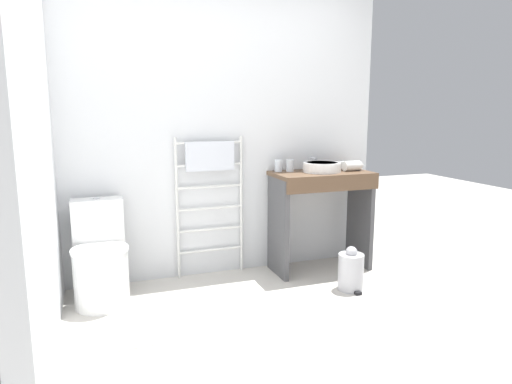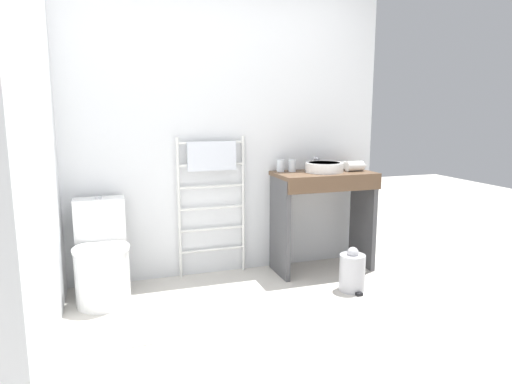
# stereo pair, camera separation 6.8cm
# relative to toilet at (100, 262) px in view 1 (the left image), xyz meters

# --- Properties ---
(ground_plane) EXTENTS (12.00, 12.00, 0.00)m
(ground_plane) POSITION_rel_toilet_xyz_m (1.03, -1.18, -0.31)
(ground_plane) COLOR beige
(wall_back) EXTENTS (2.85, 0.12, 2.67)m
(wall_back) POSITION_rel_toilet_xyz_m (1.03, 0.39, 1.03)
(wall_back) COLOR silver
(wall_back) RESTS_ON ground_plane
(wall_side) EXTENTS (0.12, 2.23, 2.67)m
(wall_side) POSITION_rel_toilet_xyz_m (-0.34, -0.42, 1.03)
(wall_side) COLOR silver
(wall_side) RESTS_ON ground_plane
(toilet) EXTENTS (0.40, 0.55, 0.75)m
(toilet) POSITION_rel_toilet_xyz_m (0.00, 0.00, 0.00)
(toilet) COLOR white
(toilet) RESTS_ON ground_plane
(towel_radiator) EXTENTS (0.58, 0.06, 1.19)m
(towel_radiator) POSITION_rel_toilet_xyz_m (0.91, 0.28, 0.55)
(towel_radiator) COLOR white
(towel_radiator) RESTS_ON ground_plane
(vanity_counter) EXTENTS (0.85, 0.46, 0.88)m
(vanity_counter) POSITION_rel_toilet_xyz_m (1.85, 0.08, 0.27)
(vanity_counter) COLOR brown
(vanity_counter) RESTS_ON ground_plane
(sink_basin) EXTENTS (0.33, 0.33, 0.08)m
(sink_basin) POSITION_rel_toilet_xyz_m (1.85, 0.09, 0.61)
(sink_basin) COLOR white
(sink_basin) RESTS_ON vanity_counter
(faucet) EXTENTS (0.02, 0.10, 0.11)m
(faucet) POSITION_rel_toilet_xyz_m (1.85, 0.27, 0.64)
(faucet) COLOR silver
(faucet) RESTS_ON vanity_counter
(cup_near_wall) EXTENTS (0.07, 0.07, 0.10)m
(cup_near_wall) POSITION_rel_toilet_xyz_m (1.51, 0.24, 0.62)
(cup_near_wall) COLOR silver
(cup_near_wall) RESTS_ON vanity_counter
(cup_near_edge) EXTENTS (0.07, 0.07, 0.11)m
(cup_near_edge) POSITION_rel_toilet_xyz_m (1.60, 0.21, 0.62)
(cup_near_edge) COLOR silver
(cup_near_edge) RESTS_ON vanity_counter
(hair_dryer) EXTENTS (0.21, 0.20, 0.09)m
(hair_dryer) POSITION_rel_toilet_xyz_m (2.14, 0.08, 0.61)
(hair_dryer) COLOR white
(hair_dryer) RESTS_ON vanity_counter
(trash_bin) EXTENTS (0.20, 0.23, 0.35)m
(trash_bin) POSITION_rel_toilet_xyz_m (1.86, -0.42, -0.15)
(trash_bin) COLOR #B7B7BC
(trash_bin) RESTS_ON ground_plane
(bath_mat) EXTENTS (0.56, 0.36, 0.01)m
(bath_mat) POSITION_rel_toilet_xyz_m (-0.01, -0.61, -0.30)
(bath_mat) COLOR silver
(bath_mat) RESTS_ON ground_plane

